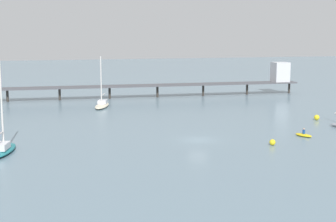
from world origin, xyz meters
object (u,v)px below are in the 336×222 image
Objects in this scene: pier at (188,81)px; sailboat_cream at (102,104)px; sailboat_teal at (3,148)px; mooring_buoy_mid at (317,117)px; mooring_buoy_inner at (272,142)px; dinghy_yellow at (304,135)px.

pier is 23.39m from sailboat_cream.
sailboat_teal reaches higher than sailboat_cream.
mooring_buoy_inner is (-15.17, -14.45, -0.05)m from mooring_buoy_mid.
sailboat_teal reaches higher than mooring_buoy_mid.
dinghy_yellow is at bearing -128.84° from mooring_buoy_mid.
mooring_buoy_mid is at bearing 51.16° from dinghy_yellow.
mooring_buoy_inner is (-4.21, -48.30, -3.04)m from pier.
sailboat_teal is (-36.45, -43.88, -2.77)m from pier.
mooring_buoy_inner is at bearing -7.82° from sailboat_teal.
dinghy_yellow is (2.37, -44.54, -3.21)m from pier.
sailboat_teal is at bearing -168.06° from mooring_buoy_mid.
mooring_buoy_mid reaches higher than mooring_buoy_inner.
sailboat_teal reaches higher than pier.
mooring_buoy_inner is (-6.57, -3.77, 0.17)m from dinghy_yellow.
pier is 35.71m from mooring_buoy_mid.
sailboat_teal is at bearing -115.83° from sailboat_cream.
dinghy_yellow is at bearing -55.80° from sailboat_cream.
sailboat_cream reaches higher than mooring_buoy_inner.
sailboat_teal is 38.83m from dinghy_yellow.
mooring_buoy_mid is (31.46, -22.95, -0.14)m from sailboat_cream.
pier is 57.11m from sailboat_teal.
sailboat_teal is 14.40× the size of mooring_buoy_inner.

